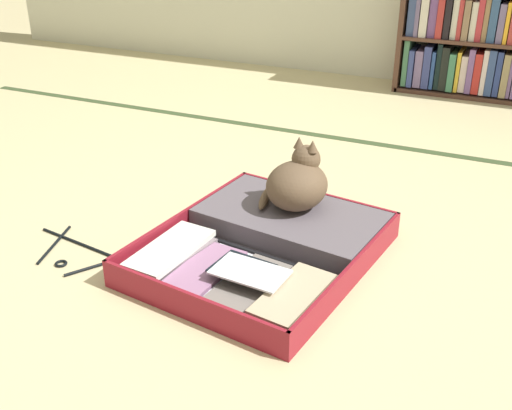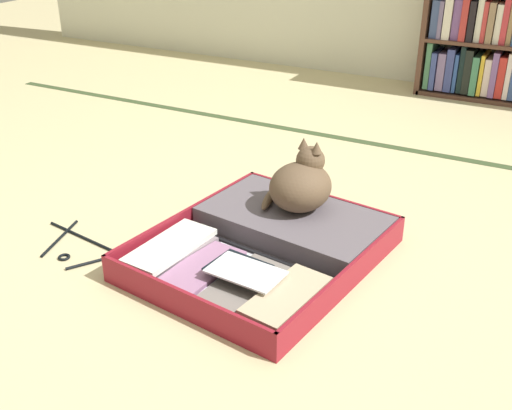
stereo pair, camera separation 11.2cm
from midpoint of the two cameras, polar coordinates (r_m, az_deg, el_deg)
ground_plane at (r=2.03m, az=1.36°, el=-6.21°), size 10.00×10.00×0.00m
tatami_border at (r=3.09m, az=10.32°, el=5.44°), size 4.80×0.05×0.00m
open_suitcase at (r=2.12m, az=-0.25°, el=-3.41°), size 0.76×0.88×0.09m
black_cat at (r=2.19m, az=2.43°, el=1.97°), size 0.28×0.28×0.25m
clothes_hanger at (r=2.22m, az=-17.12°, el=-4.18°), size 0.46×0.27×0.01m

